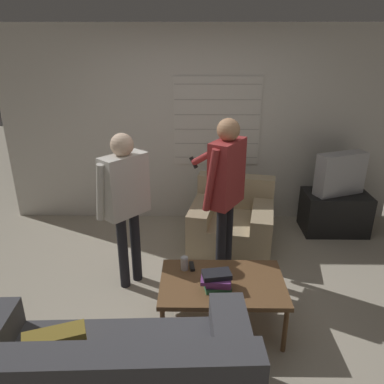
{
  "coord_description": "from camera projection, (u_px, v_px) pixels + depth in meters",
  "views": [
    {
      "loc": [
        -0.05,
        -2.85,
        2.35
      ],
      "look_at": [
        -0.09,
        0.46,
        1.0
      ],
      "focal_mm": 35.0,
      "sensor_mm": 36.0,
      "label": 1
    }
  ],
  "objects": [
    {
      "name": "ground_plane",
      "position": [
        201.0,
        309.0,
        3.53
      ],
      "size": [
        16.0,
        16.0,
        0.0
      ],
      "primitive_type": "plane",
      "color": "#B2A893"
    },
    {
      "name": "wall_back",
      "position": [
        201.0,
        128.0,
        4.92
      ],
      "size": [
        5.2,
        0.08,
        2.55
      ],
      "color": "silver",
      "rests_on": "ground_plane"
    },
    {
      "name": "armchair_beige",
      "position": [
        232.0,
        222.0,
        4.56
      ],
      "size": [
        1.1,
        1.07,
        0.79
      ],
      "rotation": [
        0.0,
        0.0,
        2.95
      ],
      "color": "tan",
      "rests_on": "ground_plane"
    },
    {
      "name": "coffee_table",
      "position": [
        222.0,
        285.0,
        3.17
      ],
      "size": [
        1.05,
        0.67,
        0.46
      ],
      "color": "brown",
      "rests_on": "ground_plane"
    },
    {
      "name": "tv_stand",
      "position": [
        334.0,
        212.0,
        4.88
      ],
      "size": [
        0.81,
        0.51,
        0.53
      ],
      "color": "black",
      "rests_on": "ground_plane"
    },
    {
      "name": "tv",
      "position": [
        340.0,
        174.0,
        4.68
      ],
      "size": [
        0.67,
        0.42,
        0.53
      ],
      "rotation": [
        0.0,
        0.0,
        3.51
      ],
      "color": "#B2B2B7",
      "rests_on": "tv_stand"
    },
    {
      "name": "person_left_standing",
      "position": [
        125.0,
        193.0,
        3.55
      ],
      "size": [
        0.5,
        0.76,
        1.58
      ],
      "rotation": [
        0.0,
        0.0,
        0.84
      ],
      "color": "black",
      "rests_on": "ground_plane"
    },
    {
      "name": "person_right_standing",
      "position": [
        225.0,
        182.0,
        3.6
      ],
      "size": [
        0.56,
        0.75,
        1.7
      ],
      "rotation": [
        0.0,
        0.0,
        1.04
      ],
      "color": "black",
      "rests_on": "ground_plane"
    },
    {
      "name": "book_stack",
      "position": [
        217.0,
        280.0,
        3.05
      ],
      "size": [
        0.26,
        0.2,
        0.15
      ],
      "color": "#33754C",
      "rests_on": "coffee_table"
    },
    {
      "name": "soda_can",
      "position": [
        184.0,
        263.0,
        3.31
      ],
      "size": [
        0.07,
        0.07,
        0.13
      ],
      "color": "silver",
      "rests_on": "coffee_table"
    },
    {
      "name": "spare_remote",
      "position": [
        192.0,
        266.0,
        3.35
      ],
      "size": [
        0.06,
        0.13,
        0.02
      ],
      "rotation": [
        0.0,
        0.0,
        0.13
      ],
      "color": "black",
      "rests_on": "coffee_table"
    }
  ]
}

